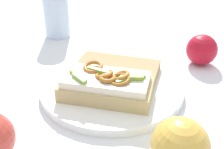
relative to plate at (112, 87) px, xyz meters
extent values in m
plane|color=white|center=(0.00, 0.00, -0.01)|extent=(2.00, 2.00, 0.00)
cylinder|color=white|center=(0.00, 0.00, 0.00)|extent=(0.28, 0.28, 0.02)
cube|color=tan|center=(-0.04, -0.02, 0.02)|extent=(0.16, 0.18, 0.03)
cube|color=silver|center=(-0.04, -0.02, 0.04)|extent=(0.14, 0.17, 0.01)
torus|color=#AF6E25|center=(-0.04, -0.03, 0.05)|extent=(0.04, 0.04, 0.01)
torus|color=#C47031|center=(-0.04, 0.01, 0.05)|extent=(0.05, 0.05, 0.02)
torus|color=#BC6E29|center=(-0.04, -0.02, 0.05)|extent=(0.05, 0.05, 0.02)
torus|color=#B26624|center=(-0.03, -0.05, 0.05)|extent=(0.05, 0.05, 0.01)
torus|color=#C27B2E|center=(-0.02, -0.04, 0.05)|extent=(0.04, 0.04, 0.02)
cube|color=#83A82F|center=(-0.01, -0.06, 0.05)|extent=(0.03, 0.03, 0.01)
cube|color=#77B13A|center=(-0.04, -0.01, 0.05)|extent=(0.02, 0.06, 0.01)
cube|color=#7CB741|center=(-0.08, 0.00, 0.05)|extent=(0.01, 0.04, 0.01)
cube|color=#89B433|center=(-0.07, 0.01, 0.05)|extent=(0.01, 0.05, 0.01)
cube|color=#6BAB47|center=(-0.02, -0.06, 0.05)|extent=(0.05, 0.03, 0.01)
cube|color=tan|center=(0.04, 0.02, 0.02)|extent=(0.16, 0.19, 0.02)
sphere|color=#B41123|center=(0.23, -0.06, 0.03)|extent=(0.09, 0.09, 0.07)
sphere|color=gold|center=(-0.07, -0.20, 0.03)|extent=(0.09, 0.09, 0.08)
cylinder|color=silver|center=(0.09, 0.31, 0.05)|extent=(0.07, 0.07, 0.12)
camera|label=1|loc=(-0.34, -0.35, 0.31)|focal=47.16mm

